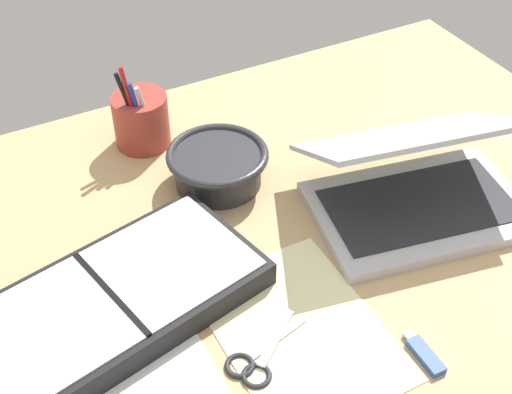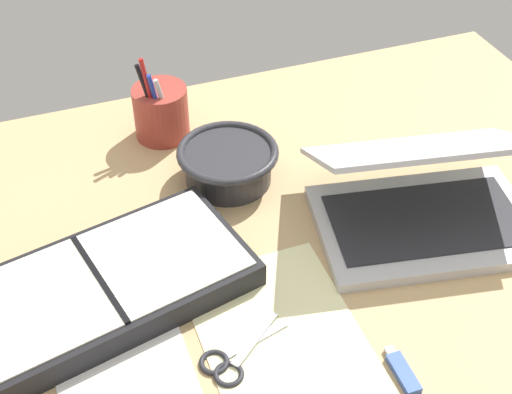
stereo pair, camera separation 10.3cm
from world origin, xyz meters
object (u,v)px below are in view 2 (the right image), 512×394
object	(u,v)px
planner	(101,288)
scissors	(230,361)
pen_cup	(161,112)
bowl	(228,163)
laptop	(424,198)

from	to	relation	value
planner	scissors	size ratio (longest dim) A/B	3.40
pen_cup	scissors	world-z (taller)	pen_cup
bowl	pen_cup	bearing A→B (deg)	113.52
bowl	planner	distance (cm)	30.65
bowl	laptop	bearing A→B (deg)	-38.50
bowl	scissors	size ratio (longest dim) A/B	1.28
laptop	pen_cup	xyz separation A→B (cm)	(-31.57, 35.56, 0.25)
laptop	scissors	world-z (taller)	laptop
pen_cup	scissors	size ratio (longest dim) A/B	1.27
laptop	bowl	xyz separation A→B (cm)	(-24.61, 19.57, -1.04)
pen_cup	scissors	bearing A→B (deg)	-94.95
bowl	pen_cup	xyz separation A→B (cm)	(-6.96, 15.99, 1.29)
pen_cup	scissors	distance (cm)	51.01
bowl	pen_cup	distance (cm)	17.49
pen_cup	planner	xyz separation A→B (cm)	(-17.42, -34.50, -2.73)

